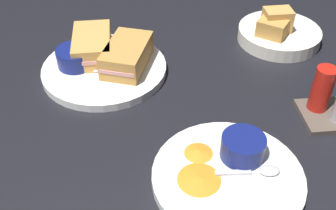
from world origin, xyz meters
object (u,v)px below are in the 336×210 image
(spoon_by_dark_ramekin, at_px, (101,70))
(ramekin_dark_sauce, at_px, (75,57))
(spoon_by_gravy_ramekin, at_px, (261,171))
(ramekin_light_gravy, at_px, (243,146))
(condiment_caddy, at_px, (328,102))
(sandwich_half_near, at_px, (127,55))
(sandwich_half_far, at_px, (92,46))
(plate_sandwich_main, at_px, (105,69))
(bread_basket_rear, at_px, (278,33))
(plate_chips_companion, at_px, (228,177))

(spoon_by_dark_ramekin, bearing_deg, ramekin_dark_sauce, -120.68)
(ramekin_dark_sauce, relative_size, spoon_by_gravy_ramekin, 0.76)
(ramekin_light_gravy, distance_m, condiment_caddy, 0.20)
(sandwich_half_near, height_order, sandwich_half_far, same)
(ramekin_light_gravy, distance_m, spoon_by_gravy_ramekin, 0.05)
(condiment_caddy, bearing_deg, spoon_by_gravy_ramekin, -49.88)
(plate_sandwich_main, bearing_deg, sandwich_half_far, -151.51)
(plate_sandwich_main, height_order, ramekin_light_gravy, ramekin_light_gravy)
(bread_basket_rear, bearing_deg, ramekin_dark_sauce, -80.74)
(ramekin_dark_sauce, height_order, condiment_caddy, condiment_caddy)
(spoon_by_dark_ramekin, bearing_deg, sandwich_half_near, 108.45)
(sandwich_half_far, height_order, ramekin_light_gravy, sandwich_half_far)
(sandwich_half_near, relative_size, condiment_caddy, 1.56)
(sandwich_half_near, xyz_separation_m, spoon_by_gravy_ramekin, (0.31, 0.19, -0.02))
(plate_chips_companion, bearing_deg, bread_basket_rear, 152.78)
(sandwich_half_far, height_order, plate_chips_companion, sandwich_half_far)
(spoon_by_dark_ramekin, bearing_deg, spoon_by_gravy_ramekin, 40.27)
(sandwich_half_far, bearing_deg, bread_basket_rear, 95.65)
(sandwich_half_near, bearing_deg, spoon_by_gravy_ramekin, 31.86)
(sandwich_half_far, bearing_deg, plate_chips_companion, 31.46)
(ramekin_light_gravy, bearing_deg, spoon_by_dark_ramekin, -138.24)
(sandwich_half_near, bearing_deg, ramekin_light_gravy, 32.33)
(plate_sandwich_main, distance_m, ramekin_dark_sauce, 0.06)
(sandwich_half_far, relative_size, plate_chips_companion, 0.57)
(plate_chips_companion, relative_size, bread_basket_rear, 1.25)
(spoon_by_dark_ramekin, relative_size, plate_chips_companion, 0.40)
(ramekin_dark_sauce, height_order, ramekin_light_gravy, same)
(spoon_by_gravy_ramekin, xyz_separation_m, bread_basket_rear, (-0.39, 0.15, 0.00))
(sandwich_half_near, height_order, spoon_by_dark_ramekin, sandwich_half_near)
(plate_sandwich_main, relative_size, sandwich_half_far, 1.91)
(spoon_by_gravy_ramekin, bearing_deg, sandwich_half_near, -148.14)
(plate_chips_companion, relative_size, spoon_by_gravy_ramekin, 2.34)
(ramekin_dark_sauce, xyz_separation_m, spoon_by_dark_ramekin, (0.03, 0.05, -0.02))
(sandwich_half_near, distance_m, spoon_by_gravy_ramekin, 0.36)
(ramekin_dark_sauce, bearing_deg, plate_chips_companion, 37.89)
(sandwich_half_far, distance_m, ramekin_dark_sauce, 0.05)
(plate_sandwich_main, relative_size, ramekin_dark_sauce, 3.36)
(sandwich_half_near, distance_m, ramekin_light_gravy, 0.32)
(ramekin_light_gravy, distance_m, bread_basket_rear, 0.40)
(ramekin_dark_sauce, relative_size, spoon_by_dark_ramekin, 0.82)
(spoon_by_dark_ramekin, height_order, plate_chips_companion, spoon_by_dark_ramekin)
(spoon_by_dark_ramekin, height_order, ramekin_light_gravy, ramekin_light_gravy)
(plate_sandwich_main, relative_size, bread_basket_rear, 1.37)
(sandwich_half_far, bearing_deg, ramekin_light_gravy, 37.66)
(spoon_by_gravy_ramekin, distance_m, bread_basket_rear, 0.42)
(sandwich_half_far, bearing_deg, sandwich_half_near, 58.49)
(ramekin_dark_sauce, height_order, plate_chips_companion, ramekin_dark_sauce)
(ramekin_dark_sauce, bearing_deg, sandwich_half_far, 133.96)
(plate_chips_companion, height_order, spoon_by_gravy_ramekin, spoon_by_gravy_ramekin)
(sandwich_half_far, xyz_separation_m, ramekin_light_gravy, (0.31, 0.24, -0.00))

